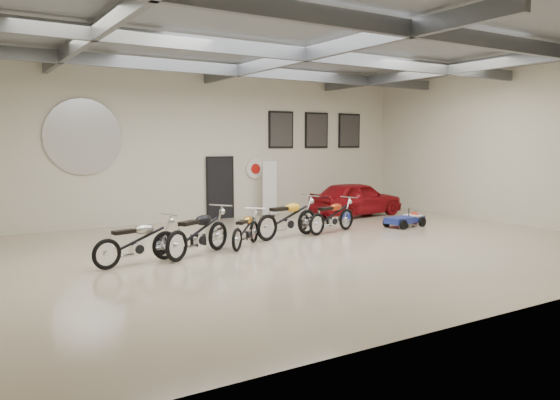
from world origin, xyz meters
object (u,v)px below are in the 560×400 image
motorcycle_red (332,215)px  vintage_car (356,199)px  motorcycle_black (198,232)px  banner_stand (270,189)px  motorcycle_yellow (288,217)px  motorcycle_silver (137,241)px  motorcycle_gold (246,229)px  go_kart (408,217)px

motorcycle_red → vintage_car: size_ratio=0.54×
motorcycle_black → motorcycle_red: 4.76m
banner_stand → motorcycle_red: banner_stand is taller
banner_stand → motorcycle_black: (-4.90, -4.98, -0.40)m
banner_stand → motorcycle_black: banner_stand is taller
banner_stand → motorcycle_yellow: 4.43m
motorcycle_silver → motorcycle_gold: size_ratio=1.12×
vintage_car → motorcycle_black: bearing=109.5°
motorcycle_gold → motorcycle_yellow: size_ratio=0.81×
motorcycle_gold → motorcycle_yellow: motorcycle_yellow is taller
motorcycle_yellow → go_kart: bearing=-15.8°
banner_stand → motorcycle_gold: 5.77m
motorcycle_yellow → go_kart: motorcycle_yellow is taller
go_kart → motorcycle_red: bearing=166.7°
motorcycle_gold → vintage_car: vintage_car is taller
banner_stand → motorcycle_gold: banner_stand is taller
banner_stand → motorcycle_black: 7.00m
motorcycle_gold → vintage_car: size_ratio=0.49×
motorcycle_yellow → motorcycle_gold: bearing=-172.5°
motorcycle_black → go_kart: (7.41, 0.69, -0.27)m
motorcycle_silver → go_kart: motorcycle_silver is taller
motorcycle_black → motorcycle_gold: bearing=-14.0°
motorcycle_yellow → vintage_car: (4.55, 2.52, 0.05)m
motorcycle_yellow → motorcycle_red: (1.57, 0.03, -0.06)m
motorcycle_black → motorcycle_gold: 1.51m
motorcycle_yellow → go_kart: (4.32, -0.27, -0.28)m
motorcycle_black → vintage_car: 8.39m
motorcycle_gold → vintage_car: bearing=-15.3°
motorcycle_yellow → motorcycle_red: bearing=-11.2°
motorcycle_black → motorcycle_red: (4.66, 0.99, -0.05)m
motorcycle_gold → motorcycle_black: bearing=152.5°
motorcycle_black → motorcycle_red: size_ratio=1.11×
motorcycle_black → motorcycle_yellow: motorcycle_yellow is taller
motorcycle_silver → banner_stand: bearing=25.8°
motorcycle_silver → go_kart: (8.90, 0.84, -0.22)m
motorcycle_red → vintage_car: bearing=25.4°
motorcycle_black → motorcycle_yellow: (3.09, 0.96, 0.01)m
motorcycle_black → go_kart: bearing=-23.2°
motorcycle_silver → motorcycle_yellow: motorcycle_yellow is taller
banner_stand → go_kart: bearing=-50.5°
motorcycle_yellow → vintage_car: 5.20m
motorcycle_silver → motorcycle_yellow: 4.72m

